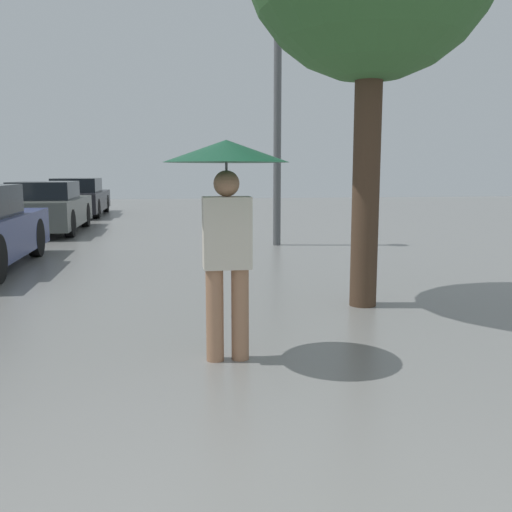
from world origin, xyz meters
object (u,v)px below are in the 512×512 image
(pedestrian, at_px, (227,188))
(parked_car_farthest, at_px, (78,198))
(parked_car_third, at_px, (47,208))
(street_lamp, at_px, (278,99))

(pedestrian, distance_m, parked_car_farthest, 16.08)
(pedestrian, height_order, parked_car_farthest, pedestrian)
(pedestrian, bearing_deg, parked_car_third, 108.18)
(street_lamp, bearing_deg, pedestrian, -104.13)
(parked_car_third, relative_size, street_lamp, 0.93)
(pedestrian, distance_m, parked_car_third, 10.84)
(pedestrian, relative_size, parked_car_farthest, 0.38)
(parked_car_farthest, distance_m, street_lamp, 10.40)
(parked_car_third, xyz_separation_m, street_lamp, (5.13, -3.31, 2.31))
(parked_car_farthest, bearing_deg, parked_car_third, -89.64)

